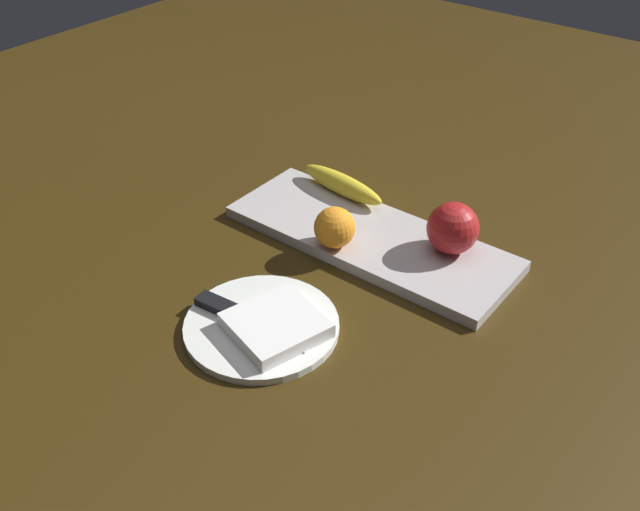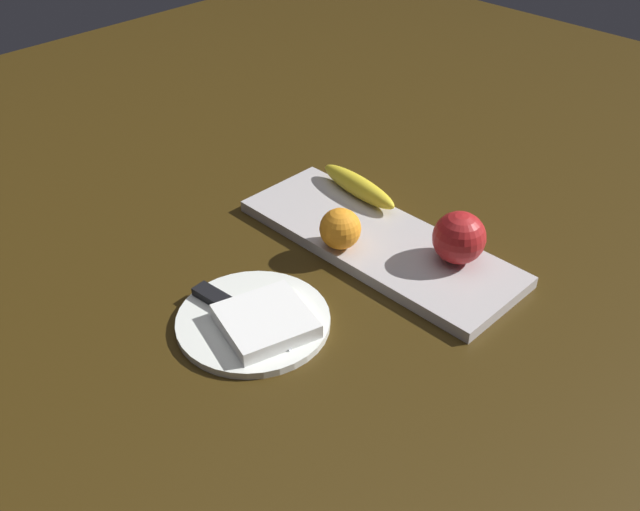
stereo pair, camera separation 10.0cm
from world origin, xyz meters
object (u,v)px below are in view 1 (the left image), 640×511
(apple, at_px, (453,228))
(dinner_plate, at_px, (262,326))
(orange_near_apple, at_px, (335,227))
(knife, at_px, (235,313))
(fruit_tray, at_px, (370,238))
(folded_napkin, at_px, (276,325))
(banana, at_px, (342,184))

(apple, bearing_deg, dinner_plate, -112.42)
(orange_near_apple, xyz_separation_m, knife, (-0.01, -0.21, -0.03))
(apple, relative_size, knife, 0.43)
(fruit_tray, relative_size, dinner_plate, 2.21)
(orange_near_apple, distance_m, knife, 0.21)
(fruit_tray, height_order, dinner_plate, fruit_tray)
(apple, distance_m, folded_napkin, 0.31)
(dinner_plate, bearing_deg, orange_near_apple, 97.30)
(banana, distance_m, dinner_plate, 0.34)
(orange_near_apple, height_order, folded_napkin, orange_near_apple)
(knife, bearing_deg, orange_near_apple, 81.36)
(knife, bearing_deg, dinner_plate, 11.76)
(fruit_tray, xyz_separation_m, dinner_plate, (0.00, -0.25, -0.00))
(knife, bearing_deg, folded_napkin, 5.05)
(apple, distance_m, knife, 0.34)
(dinner_plate, bearing_deg, banana, 108.01)
(apple, bearing_deg, folded_napkin, -107.92)
(banana, height_order, dinner_plate, banana)
(dinner_plate, xyz_separation_m, folded_napkin, (0.03, 0.00, 0.02))
(orange_near_apple, distance_m, folded_napkin, 0.20)
(fruit_tray, bearing_deg, apple, 16.82)
(apple, relative_size, orange_near_apple, 1.24)
(banana, distance_m, folded_napkin, 0.35)
(orange_near_apple, bearing_deg, knife, -93.49)
(banana, bearing_deg, apple, 178.02)
(banana, xyz_separation_m, folded_napkin, (0.13, -0.32, -0.01))
(fruit_tray, height_order, orange_near_apple, orange_near_apple)
(banana, xyz_separation_m, dinner_plate, (0.11, -0.32, -0.03))
(banana, height_order, folded_napkin, banana)
(dinner_plate, bearing_deg, apple, 67.58)
(apple, xyz_separation_m, dinner_plate, (-0.12, -0.29, -0.05))
(fruit_tray, relative_size, banana, 2.68)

